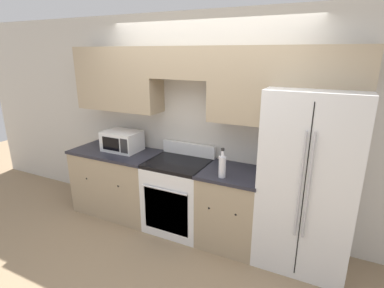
{
  "coord_description": "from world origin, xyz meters",
  "views": [
    {
      "loc": [
        1.46,
        -2.63,
        2.15
      ],
      "look_at": [
        0.0,
        0.31,
        1.14
      ],
      "focal_mm": 28.0,
      "sensor_mm": 36.0,
      "label": 1
    }
  ],
  "objects": [
    {
      "name": "ground_plane",
      "position": [
        0.0,
        0.0,
        0.0
      ],
      "size": [
        12.0,
        12.0,
        0.0
      ],
      "primitive_type": "plane",
      "color": "#937A5B"
    },
    {
      "name": "lower_cabinets_right",
      "position": [
        0.5,
        0.31,
        0.44
      ],
      "size": [
        0.68,
        0.64,
        0.89
      ],
      "color": "tan",
      "rests_on": "ground_plane"
    },
    {
      "name": "microwave",
      "position": [
        -1.07,
        0.37,
        1.02
      ],
      "size": [
        0.48,
        0.35,
        0.26
      ],
      "color": "white",
      "rests_on": "lower_cabinets_left"
    },
    {
      "name": "refrigerator",
      "position": [
        1.27,
        0.37,
        0.92
      ],
      "size": [
        0.88,
        0.77,
        1.83
      ],
      "color": "white",
      "rests_on": "ground_plane"
    },
    {
      "name": "wall_back",
      "position": [
        0.01,
        0.58,
        1.51
      ],
      "size": [
        8.0,
        0.39,
        2.6
      ],
      "color": "beige",
      "rests_on": "ground_plane"
    },
    {
      "name": "oven_range",
      "position": [
        -0.19,
        0.31,
        0.45
      ],
      "size": [
        0.72,
        0.65,
        1.05
      ],
      "color": "white",
      "rests_on": "ground_plane"
    },
    {
      "name": "lower_cabinets_left",
      "position": [
        -1.13,
        0.31,
        0.44
      ],
      "size": [
        1.19,
        0.64,
        0.89
      ],
      "color": "tan",
      "rests_on": "ground_plane"
    },
    {
      "name": "bottle",
      "position": [
        0.45,
        0.12,
        1.01
      ],
      "size": [
        0.08,
        0.08,
        0.32
      ],
      "color": "silver",
      "rests_on": "lower_cabinets_right"
    }
  ]
}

